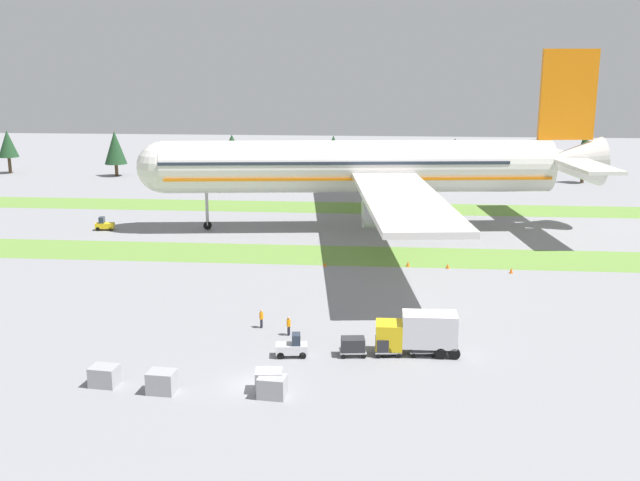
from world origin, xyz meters
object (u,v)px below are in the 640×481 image
(ground_crew_loader, at_px, (289,325))
(taxiway_marker_1, at_px, (408,264))
(taxiway_marker_3, at_px, (448,266))
(pushback_tractor, at_px, (104,225))
(airliner, at_px, (370,166))
(cargo_dolly_lead, at_px, (353,345))
(uld_container_3, at_px, (269,381))
(uld_container_2, at_px, (272,387))
(taxiway_marker_0, at_px, (325,264))
(uld_container_1, at_px, (162,382))
(catering_truck, at_px, (418,332))
(taxiway_marker_2, at_px, (511,270))
(ground_crew_marshaller, at_px, (261,318))
(baggage_tug, at_px, (292,347))
(uld_container_0, at_px, (104,376))
(cargo_dolly_third, at_px, (422,344))
(cargo_dolly_second, at_px, (388,345))

(ground_crew_loader, bearing_deg, taxiway_marker_1, 166.11)
(taxiway_marker_3, bearing_deg, pushback_tractor, 161.04)
(airliner, distance_m, cargo_dolly_lead, 49.86)
(airliner, bearing_deg, uld_container_3, 167.01)
(cargo_dolly_lead, distance_m, pushback_tractor, 58.76)
(cargo_dolly_lead, xyz_separation_m, taxiway_marker_3, (10.07, 27.95, -0.62))
(taxiway_marker_3, bearing_deg, uld_container_2, -113.24)
(taxiway_marker_0, xyz_separation_m, taxiway_marker_1, (9.96, 0.78, 0.08))
(taxiway_marker_1, bearing_deg, uld_container_1, -117.53)
(cargo_dolly_lead, bearing_deg, catering_truck, -87.75)
(ground_crew_loader, relative_size, taxiway_marker_2, 2.63)
(taxiway_marker_0, bearing_deg, ground_crew_marshaller, -100.71)
(cargo_dolly_lead, bearing_deg, taxiway_marker_2, -39.98)
(catering_truck, height_order, taxiway_marker_2, catering_truck)
(uld_container_3, bearing_deg, baggage_tug, 82.43)
(uld_container_1, distance_m, taxiway_marker_3, 43.38)
(ground_crew_marshaller, bearing_deg, taxiway_marker_0, 173.52)
(airliner, height_order, taxiway_marker_0, airliner)
(uld_container_2, relative_size, uld_container_3, 1.00)
(pushback_tractor, relative_size, ground_crew_loader, 1.57)
(uld_container_1, xyz_separation_m, uld_container_2, (8.23, -0.03, -0.05))
(uld_container_3, bearing_deg, taxiway_marker_1, 72.52)
(uld_container_0, relative_size, taxiway_marker_1, 3.11)
(cargo_dolly_lead, bearing_deg, taxiway_marker_0, 2.52)
(airliner, height_order, pushback_tractor, airliner)
(uld_container_0, xyz_separation_m, taxiway_marker_2, (35.68, 33.98, -0.43))
(taxiway_marker_1, bearing_deg, baggage_tug, -109.68)
(baggage_tug, relative_size, uld_container_1, 1.37)
(uld_container_1, height_order, uld_container_3, uld_container_1)
(airliner, height_order, cargo_dolly_lead, airliner)
(uld_container_1, bearing_deg, taxiway_marker_0, 75.69)
(uld_container_2, distance_m, taxiway_marker_2, 41.61)
(pushback_tractor, height_order, taxiway_marker_0, pushback_tractor)
(ground_crew_loader, height_order, uld_container_1, ground_crew_loader)
(uld_container_0, bearing_deg, cargo_dolly_third, 18.71)
(taxiway_marker_2, distance_m, taxiway_marker_3, 7.33)
(ground_crew_loader, height_order, uld_container_0, ground_crew_loader)
(baggage_tug, xyz_separation_m, uld_container_1, (-8.76, -7.70, 0.01))
(airliner, distance_m, taxiway_marker_0, 23.84)
(uld_container_1, relative_size, taxiway_marker_3, 3.32)
(airliner, bearing_deg, baggage_tug, 167.19)
(ground_crew_marshaller, bearing_deg, baggage_tug, 33.61)
(taxiway_marker_2, bearing_deg, cargo_dolly_third, -114.02)
(cargo_dolly_second, bearing_deg, pushback_tractor, 36.05)
(airliner, distance_m, ground_crew_marshaller, 44.90)
(taxiway_marker_3, bearing_deg, uld_container_0, -128.79)
(baggage_tug, distance_m, ground_crew_loader, 4.96)
(uld_container_3, distance_m, taxiway_marker_0, 35.04)
(uld_container_1, bearing_deg, ground_crew_loader, 58.11)
(pushback_tractor, xyz_separation_m, uld_container_3, (32.40, -51.95, -0.00))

